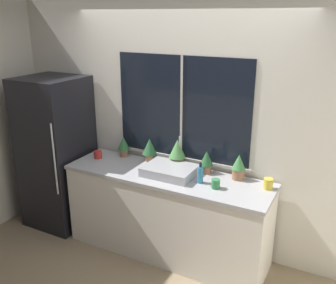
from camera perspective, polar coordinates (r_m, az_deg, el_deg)
The scene contains 15 objects.
ground_plane at distance 4.04m, azimuth -2.29°, elevation -18.40°, with size 14.00×14.00×0.00m, color #937F60.
wall_back at distance 3.97m, azimuth 2.29°, elevation 2.81°, with size 8.00×0.09×2.70m.
wall_left at distance 5.78m, azimuth -13.23°, elevation 7.42°, with size 0.06×7.00×2.70m.
counter at distance 4.01m, azimuth -0.20°, elevation -10.91°, with size 2.16×0.62×0.91m.
refrigerator at distance 4.63m, azimuth -16.61°, elevation -1.57°, with size 0.69×0.70×1.79m.
sink at distance 3.79m, azimuth 0.32°, elevation -4.32°, with size 0.51×0.44×0.34m.
potted_plant_far_left at distance 4.27m, azimuth -6.77°, elevation -0.47°, with size 0.13×0.13×0.23m.
potted_plant_left at distance 4.08m, azimuth -2.82°, elevation -0.93°, with size 0.16×0.16×0.26m.
potted_plant_center at distance 3.93m, azimuth 1.43°, elevation -1.43°, with size 0.18×0.18×0.30m.
potted_plant_right at distance 3.82m, azimuth 5.89°, elevation -2.85°, with size 0.14×0.14×0.23m.
potted_plant_far_right at distance 3.72m, azimuth 10.71°, elevation -3.64°, with size 0.13×0.13×0.26m.
soap_bottle at distance 3.61m, azimuth 4.94°, elevation -4.93°, with size 0.06×0.06×0.21m.
mug_green at distance 3.53m, azimuth 7.27°, elevation -6.32°, with size 0.08×0.08×0.09m.
mug_yellow at distance 3.61m, azimuth 15.02°, elevation -6.16°, with size 0.09×0.09×0.10m.
mug_red at distance 4.28m, azimuth -10.64°, elevation -1.89°, with size 0.09×0.09×0.08m.
Camera 1 is at (1.63, -2.77, 2.45)m, focal length 40.00 mm.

